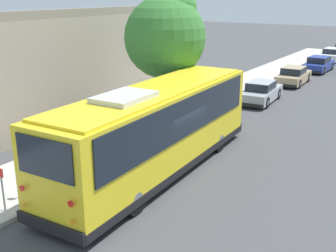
{
  "coord_description": "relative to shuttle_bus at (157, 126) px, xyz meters",
  "views": [
    {
      "loc": [
        -12.59,
        -8.06,
        6.58
      ],
      "look_at": [
        1.39,
        0.95,
        1.3
      ],
      "focal_mm": 45.0,
      "sensor_mm": 36.0,
      "label": 1
    }
  ],
  "objects": [
    {
      "name": "sign_post_near",
      "position": [
        -5.24,
        2.14,
        -0.99
      ],
      "size": [
        0.06,
        0.22,
        1.4
      ],
      "color": "gray",
      "rests_on": "sidewalk_slab"
    },
    {
      "name": "curb_strip",
      "position": [
        0.3,
        1.62,
        -1.78
      ],
      "size": [
        80.0,
        0.14,
        0.15
      ],
      "primitive_type": "cube",
      "color": "#AAA69D",
      "rests_on": "ground"
    },
    {
      "name": "street_tree",
      "position": [
        4.87,
        2.76,
        2.92
      ],
      "size": [
        3.92,
        3.92,
        6.93
      ],
      "color": "brown",
      "rests_on": "sidewalk_slab"
    },
    {
      "name": "sign_post_far",
      "position": [
        -4.0,
        2.14,
        -0.92
      ],
      "size": [
        0.06,
        0.22,
        1.52
      ],
      "color": "gray",
      "rests_on": "sidewalk_slab"
    },
    {
      "name": "parked_sedan_tan",
      "position": [
        19.1,
        0.59,
        -1.25
      ],
      "size": [
        4.49,
        1.89,
        1.31
      ],
      "rotation": [
        0.0,
        0.0,
        0.04
      ],
      "color": "tan",
      "rests_on": "ground"
    },
    {
      "name": "parked_sedan_blue",
      "position": [
        25.6,
        0.36,
        -1.25
      ],
      "size": [
        4.42,
        1.89,
        1.31
      ],
      "rotation": [
        0.0,
        0.0,
        -0.02
      ],
      "color": "navy",
      "rests_on": "ground"
    },
    {
      "name": "sidewalk_slab",
      "position": [
        0.3,
        3.49,
        -1.78
      ],
      "size": [
        80.0,
        3.6,
        0.15
      ],
      "primitive_type": "cube",
      "color": "beige",
      "rests_on": "ground"
    },
    {
      "name": "fire_hydrant",
      "position": [
        8.61,
        2.02,
        -1.31
      ],
      "size": [
        0.22,
        0.22,
        0.81
      ],
      "color": "red",
      "rests_on": "sidewalk_slab"
    },
    {
      "name": "parked_sedan_white",
      "position": [
        32.31,
        0.67,
        -1.25
      ],
      "size": [
        4.36,
        1.92,
        1.31
      ],
      "rotation": [
        0.0,
        0.0,
        -0.05
      ],
      "color": "silver",
      "rests_on": "ground"
    },
    {
      "name": "building_backdrop",
      "position": [
        4.23,
        10.16,
        0.87
      ],
      "size": [
        16.75,
        6.71,
        5.84
      ],
      "color": "tan",
      "rests_on": "ground"
    },
    {
      "name": "parked_sedan_silver",
      "position": [
        12.52,
        0.65,
        -1.24
      ],
      "size": [
        4.44,
        1.95,
        1.33
      ],
      "rotation": [
        0.0,
        0.0,
        0.07
      ],
      "color": "#A8AAAF",
      "rests_on": "ground"
    },
    {
      "name": "ground_plane",
      "position": [
        0.3,
        -0.35,
        -1.86
      ],
      "size": [
        160.0,
        160.0,
        0.0
      ],
      "primitive_type": "plane",
      "color": "#474749"
    },
    {
      "name": "shuttle_bus",
      "position": [
        0.0,
        0.0,
        0.0
      ],
      "size": [
        11.34,
        3.15,
        3.46
      ],
      "rotation": [
        0.0,
        0.0,
        0.04
      ],
      "color": "yellow",
      "rests_on": "ground"
    }
  ]
}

